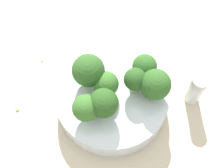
{
  "coord_description": "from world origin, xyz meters",
  "views": [
    {
      "loc": [
        -0.22,
        0.11,
        0.56
      ],
      "look_at": [
        0.0,
        0.0,
        0.09
      ],
      "focal_mm": 50.0,
      "sensor_mm": 36.0,
      "label": 1
    }
  ],
  "objects": [
    {
      "name": "broccoli_floret_3",
      "position": [
        0.01,
        -0.07,
        0.08
      ],
      "size": [
        0.04,
        0.04,
        0.06
      ],
      "color": "#7A9E5B",
      "rests_on": "bowl"
    },
    {
      "name": "ground_plane",
      "position": [
        0.0,
        0.0,
        0.0
      ],
      "size": [
        3.0,
        3.0,
        0.0
      ],
      "primitive_type": "plane",
      "color": "beige"
    },
    {
      "name": "broccoli_floret_4",
      "position": [
        0.04,
        0.03,
        0.09
      ],
      "size": [
        0.06,
        0.06,
        0.07
      ],
      "color": "#7A9E5B",
      "rests_on": "bowl"
    },
    {
      "name": "broccoli_floret_5",
      "position": [
        -0.03,
        -0.07,
        0.09
      ],
      "size": [
        0.05,
        0.05,
        0.06
      ],
      "color": "#7A9E5B",
      "rests_on": "bowl"
    },
    {
      "name": "broccoli_floret_6",
      "position": [
        -0.02,
        0.06,
        0.09
      ],
      "size": [
        0.05,
        0.05,
        0.06
      ],
      "color": "#84AD66",
      "rests_on": "bowl"
    },
    {
      "name": "broccoli_floret_2",
      "position": [
        -0.01,
        -0.04,
        0.09
      ],
      "size": [
        0.04,
        0.04,
        0.06
      ],
      "color": "#8EB770",
      "rests_on": "bowl"
    },
    {
      "name": "bowl",
      "position": [
        0.0,
        0.0,
        0.03
      ],
      "size": [
        0.21,
        0.21,
        0.05
      ],
      "primitive_type": "cylinder",
      "color": "silver",
      "rests_on": "ground_plane"
    },
    {
      "name": "pepper_shaker",
      "position": [
        -0.06,
        -0.14,
        0.04
      ],
      "size": [
        0.03,
        0.03,
        0.08
      ],
      "color": "silver",
      "rests_on": "ground_plane"
    },
    {
      "name": "broccoli_floret_1",
      "position": [
        -0.03,
        0.03,
        0.09
      ],
      "size": [
        0.05,
        0.05,
        0.07
      ],
      "color": "#8EB770",
      "rests_on": "bowl"
    },
    {
      "name": "almond_crumb_1",
      "position": [
        0.15,
        0.09,
        0.0
      ],
      "size": [
        0.01,
        0.0,
        0.01
      ],
      "primitive_type": "cube",
      "rotation": [
        0.0,
        0.0,
        3.05
      ],
      "color": "tan",
      "rests_on": "ground_plane"
    },
    {
      "name": "broccoli_floret_0",
      "position": [
        0.01,
        0.01,
        0.08
      ],
      "size": [
        0.04,
        0.04,
        0.05
      ],
      "color": "#7A9E5B",
      "rests_on": "bowl"
    },
    {
      "name": "almond_crumb_0",
      "position": [
        0.07,
        0.17,
        0.0
      ],
      "size": [
        0.0,
        0.01,
        0.01
      ],
      "primitive_type": "cube",
      "rotation": [
        0.0,
        0.0,
        1.49
      ],
      "color": "tan",
      "rests_on": "ground_plane"
    }
  ]
}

